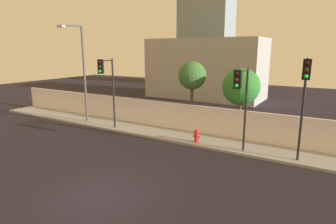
% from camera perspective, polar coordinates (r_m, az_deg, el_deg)
% --- Properties ---
extents(ground_plane, '(80.00, 80.00, 0.00)m').
position_cam_1_polar(ground_plane, '(11.78, -13.75, -16.05)').
color(ground_plane, black).
extents(sidewalk, '(36.00, 2.40, 0.15)m').
position_cam_1_polar(sidewalk, '(17.99, 4.87, -5.33)').
color(sidewalk, gray).
rests_on(sidewalk, ground).
extents(perimeter_wall, '(36.00, 0.18, 1.80)m').
position_cam_1_polar(perimeter_wall, '(18.86, 6.66, -1.46)').
color(perimeter_wall, white).
rests_on(perimeter_wall, sidewalk).
extents(traffic_light_left, '(0.36, 1.44, 5.01)m').
position_cam_1_polar(traffic_light_left, '(14.32, 25.75, 4.15)').
color(traffic_light_left, black).
rests_on(traffic_light_left, sidewalk).
extents(traffic_light_center, '(0.50, 1.65, 4.80)m').
position_cam_1_polar(traffic_light_center, '(19.31, -12.18, 6.53)').
color(traffic_light_center, black).
rests_on(traffic_light_center, sidewalk).
extents(traffic_light_right, '(0.35, 1.76, 4.47)m').
position_cam_1_polar(traffic_light_right, '(14.69, 14.52, 3.76)').
color(traffic_light_right, black).
rests_on(traffic_light_right, sidewalk).
extents(street_lamp_curbside, '(0.62, 1.91, 7.08)m').
position_cam_1_polar(street_lamp_curbside, '(21.96, -17.01, 8.66)').
color(street_lamp_curbside, '#4C4C51').
rests_on(street_lamp_curbside, sidewalk).
extents(fire_hydrant, '(0.44, 0.26, 0.78)m').
position_cam_1_polar(fire_hydrant, '(17.02, 5.72, -4.65)').
color(fire_hydrant, red).
rests_on(fire_hydrant, sidewalk).
extents(roadside_tree_leftmost, '(1.98, 1.98, 4.77)m').
position_cam_1_polar(roadside_tree_leftmost, '(20.14, 4.86, 7.20)').
color(roadside_tree_leftmost, brown).
rests_on(roadside_tree_leftmost, ground).
extents(roadside_tree_midleft, '(2.41, 2.41, 4.42)m').
position_cam_1_polar(roadside_tree_midleft, '(18.92, 14.46, 4.91)').
color(roadside_tree_midleft, brown).
rests_on(roadside_tree_midleft, ground).
extents(low_building_distant, '(13.04, 6.00, 6.78)m').
position_cam_1_polar(low_building_distant, '(33.55, 7.58, 8.61)').
color(low_building_distant, '#AAAAAA').
rests_on(low_building_distant, ground).
extents(tower_on_skyline, '(7.87, 5.00, 23.46)m').
position_cam_1_polar(tower_on_skyline, '(47.01, 7.77, 19.86)').
color(tower_on_skyline, gray).
rests_on(tower_on_skyline, ground).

